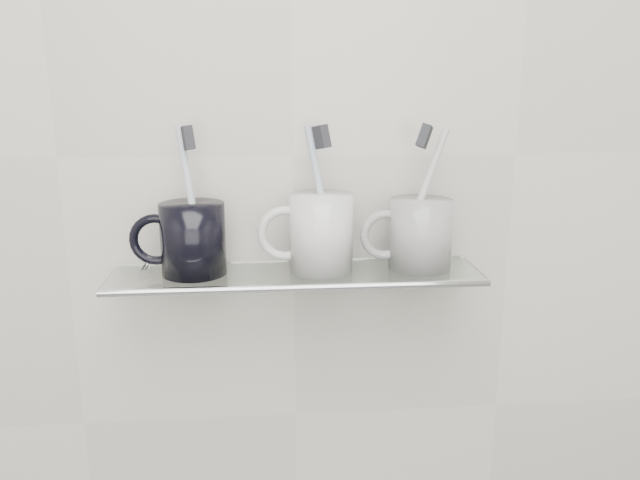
{
  "coord_description": "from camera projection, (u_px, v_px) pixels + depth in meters",
  "views": [
    {
      "loc": [
        -0.04,
        0.23,
        1.35
      ],
      "look_at": [
        0.03,
        1.04,
        1.14
      ],
      "focal_mm": 35.0,
      "sensor_mm": 36.0,
      "label": 1
    }
  ],
  "objects": [
    {
      "name": "bracket_right",
      "position": [
        438.0,
        268.0,
        0.91
      ],
      "size": [
        0.02,
        0.03,
        0.02
      ],
      "primitive_type": "cylinder",
      "rotation": [
        1.57,
        0.0,
        0.0
      ],
      "color": "silver",
      "rests_on": "wall_back"
    },
    {
      "name": "mug_left",
      "position": [
        193.0,
        239.0,
        0.83
      ],
      "size": [
        0.09,
        0.09,
        0.1
      ],
      "primitive_type": "cylinder",
      "rotation": [
        0.0,
        0.0,
        -0.01
      ],
      "color": "black",
      "rests_on": "shelf_glass"
    },
    {
      "name": "bracket_left",
      "position": [
        146.0,
        276.0,
        0.88
      ],
      "size": [
        0.02,
        0.03,
        0.02
      ],
      "primitive_type": "cylinder",
      "rotation": [
        1.57,
        0.0,
        0.0
      ],
      "color": "silver",
      "rests_on": "wall_back"
    },
    {
      "name": "mug_center",
      "position": [
        321.0,
        233.0,
        0.84
      ],
      "size": [
        0.11,
        0.11,
        0.11
      ],
      "primitive_type": "cylinder",
      "rotation": [
        0.0,
        0.0,
        0.37
      ],
      "color": "silver",
      "rests_on": "shelf_glass"
    },
    {
      "name": "shelf_rail",
      "position": [
        298.0,
        288.0,
        0.79
      ],
      "size": [
        0.5,
        0.01,
        0.01
      ],
      "primitive_type": "cylinder",
      "rotation": [
        0.0,
        1.57,
        0.0
      ],
      "color": "silver",
      "rests_on": "shelf_glass"
    },
    {
      "name": "mug_right_handle",
      "position": [
        385.0,
        235.0,
        0.85
      ],
      "size": [
        0.07,
        0.01,
        0.07
      ],
      "primitive_type": "torus",
      "rotation": [
        1.57,
        0.0,
        0.0
      ],
      "color": "white",
      "rests_on": "mug_right"
    },
    {
      "name": "mug_left_handle",
      "position": [
        156.0,
        240.0,
        0.82
      ],
      "size": [
        0.07,
        0.01,
        0.07
      ],
      "primitive_type": "torus",
      "rotation": [
        1.57,
        0.0,
        0.0
      ],
      "color": "black",
      "rests_on": "mug_left"
    },
    {
      "name": "mug_center_handle",
      "position": [
        285.0,
        234.0,
        0.84
      ],
      "size": [
        0.08,
        0.01,
        0.08
      ],
      "primitive_type": "torus",
      "rotation": [
        1.57,
        0.0,
        0.0
      ],
      "color": "silver",
      "rests_on": "mug_center"
    },
    {
      "name": "bristles_right",
      "position": [
        424.0,
        136.0,
        0.82
      ],
      "size": [
        0.03,
        0.03,
        0.04
      ],
      "primitive_type": "cube",
      "rotation": [
        -0.24,
        0.27,
        -0.45
      ],
      "color": "#25252A",
      "rests_on": "toothbrush_right"
    },
    {
      "name": "bristles_left",
      "position": [
        188.0,
        138.0,
        0.79
      ],
      "size": [
        0.02,
        0.03,
        0.03
      ],
      "primitive_type": "cube",
      "rotation": [
        -0.16,
        -0.08,
        0.31
      ],
      "color": "#25252A",
      "rests_on": "toothbrush_left"
    },
    {
      "name": "wall_back",
      "position": [
        293.0,
        156.0,
        0.87
      ],
      "size": [
        2.5,
        0.0,
        2.5
      ],
      "primitive_type": "plane",
      "rotation": [
        1.57,
        0.0,
        0.0
      ],
      "color": "beige",
      "rests_on": "ground"
    },
    {
      "name": "chrome_cap",
      "position": [
        436.0,
        262.0,
        0.86
      ],
      "size": [
        0.04,
        0.04,
        0.02
      ],
      "primitive_type": "cylinder",
      "color": "silver",
      "rests_on": "shelf_glass"
    },
    {
      "name": "shelf_glass",
      "position": [
        296.0,
        275.0,
        0.85
      ],
      "size": [
        0.5,
        0.12,
        0.01
      ],
      "primitive_type": "cube",
      "color": "silver",
      "rests_on": "wall_back"
    },
    {
      "name": "toothbrush_left",
      "position": [
        191.0,
        200.0,
        0.81
      ],
      "size": [
        0.04,
        0.04,
        0.19
      ],
      "primitive_type": "cylinder",
      "rotation": [
        -0.16,
        -0.08,
        0.31
      ],
      "color": "silver",
      "rests_on": "mug_left"
    },
    {
      "name": "toothbrush_right",
      "position": [
        422.0,
        196.0,
        0.84
      ],
      "size": [
        0.08,
        0.03,
        0.18
      ],
      "primitive_type": "cylinder",
      "rotation": [
        -0.24,
        0.27,
        -0.45
      ],
      "color": "beige",
      "rests_on": "mug_right"
    },
    {
      "name": "bristles_center",
      "position": [
        321.0,
        137.0,
        0.81
      ],
      "size": [
        0.03,
        0.03,
        0.03
      ],
      "primitive_type": "cube",
      "rotation": [
        -0.17,
        -0.11,
        0.51
      ],
      "color": "#25252A",
      "rests_on": "toothbrush_center"
    },
    {
      "name": "toothbrush_center",
      "position": [
        321.0,
        198.0,
        0.83
      ],
      "size": [
        0.05,
        0.03,
        0.19
      ],
      "primitive_type": "cylinder",
      "rotation": [
        -0.17,
        -0.11,
        0.51
      ],
      "color": "#94ABC0",
      "rests_on": "mug_center"
    },
    {
      "name": "mug_right",
      "position": [
        420.0,
        234.0,
        0.85
      ],
      "size": [
        0.1,
        0.1,
        0.1
      ],
      "primitive_type": "cylinder",
      "rotation": [
        0.0,
        0.0,
        -0.25
      ],
      "color": "white",
      "rests_on": "shelf_glass"
    }
  ]
}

